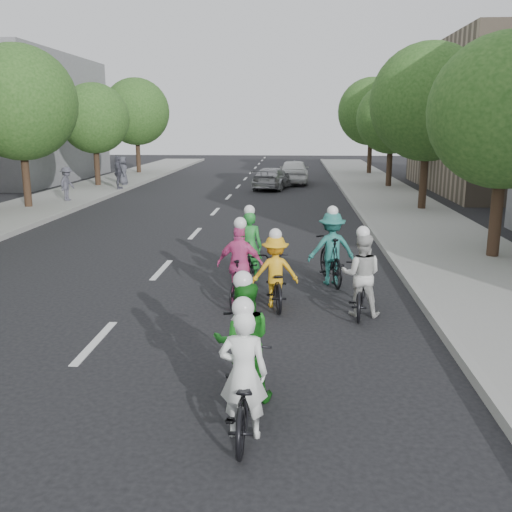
# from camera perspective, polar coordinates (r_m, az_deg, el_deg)

# --- Properties ---
(ground) EXTENTS (120.00, 120.00, 0.00)m
(ground) POSITION_cam_1_polar(r_m,az_deg,el_deg) (10.26, -15.78, -8.32)
(ground) COLOR black
(ground) RESTS_ON ground
(curb_left) EXTENTS (0.18, 80.00, 0.18)m
(curb_left) POSITION_cam_1_polar(r_m,az_deg,el_deg) (21.49, -22.23, 2.54)
(curb_left) COLOR #999993
(curb_left) RESTS_ON ground
(sidewalk_right) EXTENTS (4.00, 80.00, 0.15)m
(sidewalk_right) POSITION_cam_1_polar(r_m,az_deg,el_deg) (19.86, 17.29, 2.08)
(sidewalk_right) COLOR gray
(sidewalk_right) RESTS_ON ground
(curb_right) EXTENTS (0.18, 80.00, 0.18)m
(curb_right) POSITION_cam_1_polar(r_m,az_deg,el_deg) (19.49, 11.70, 2.25)
(curb_right) COLOR #999993
(curb_right) RESTS_ON ground
(tree_l_3) EXTENTS (4.80, 4.80, 6.93)m
(tree_l_3) POSITION_cam_1_polar(r_m,az_deg,el_deg) (26.64, -22.59, 13.96)
(tree_l_3) COLOR black
(tree_l_3) RESTS_ON ground
(tree_l_4) EXTENTS (4.00, 4.00, 5.97)m
(tree_l_4) POSITION_cam_1_polar(r_m,az_deg,el_deg) (34.95, -15.89, 13.09)
(tree_l_4) COLOR black
(tree_l_4) RESTS_ON ground
(tree_l_5) EXTENTS (4.80, 4.80, 6.93)m
(tree_l_5) POSITION_cam_1_polar(r_m,az_deg,el_deg) (43.55, -11.89, 13.93)
(tree_l_5) COLOR black
(tree_l_5) RESTS_ON ground
(tree_r_0) EXTENTS (4.00, 4.00, 5.97)m
(tree_r_0) POSITION_cam_1_polar(r_m,az_deg,el_deg) (16.49, 23.72, 13.08)
(tree_r_0) COLOR black
(tree_r_0) RESTS_ON ground
(tree_r_1) EXTENTS (4.80, 4.80, 6.93)m
(tree_r_1) POSITION_cam_1_polar(r_m,az_deg,el_deg) (25.18, 16.87, 14.49)
(tree_r_1) COLOR black
(tree_r_1) RESTS_ON ground
(tree_r_2) EXTENTS (4.00, 4.00, 5.97)m
(tree_r_2) POSITION_cam_1_polar(r_m,az_deg,el_deg) (34.01, 13.42, 13.25)
(tree_r_2) COLOR black
(tree_r_2) RESTS_ON ground
(tree_r_3) EXTENTS (4.80, 4.80, 6.93)m
(tree_r_3) POSITION_cam_1_polar(r_m,az_deg,el_deg) (42.93, 11.48, 13.97)
(tree_r_3) COLOR black
(tree_r_3) RESTS_ON ground
(cyclist_0) EXTENTS (0.88, 1.96, 1.80)m
(cyclist_0) POSITION_cam_1_polar(r_m,az_deg,el_deg) (7.80, -1.25, -9.33)
(cyclist_0) COLOR black
(cyclist_0) RESTS_ON ground
(cyclist_1) EXTENTS (1.05, 1.72, 1.84)m
(cyclist_1) POSITION_cam_1_polar(r_m,az_deg,el_deg) (11.71, -1.54, -1.68)
(cyclist_1) COLOR black
(cyclist_1) RESTS_ON ground
(cyclist_2) EXTENTS (0.87, 1.85, 1.77)m
(cyclist_2) POSITION_cam_1_polar(r_m,az_deg,el_deg) (11.32, 10.42, -2.68)
(cyclist_2) COLOR black
(cyclist_2) RESTS_ON ground
(cyclist_3) EXTENTS (0.62, 1.77, 1.74)m
(cyclist_3) POSITION_cam_1_polar(r_m,az_deg,el_deg) (7.00, -1.21, -13.18)
(cyclist_3) COLOR black
(cyclist_3) RESTS_ON ground
(cyclist_4) EXTENTS (1.02, 1.91, 1.63)m
(cyclist_4) POSITION_cam_1_polar(r_m,az_deg,el_deg) (11.67, 1.93, -2.15)
(cyclist_4) COLOR black
(cyclist_4) RESTS_ON ground
(cyclist_5) EXTENTS (1.20, 1.95, 1.84)m
(cyclist_5) POSITION_cam_1_polar(r_m,az_deg,el_deg) (13.37, 7.53, 0.26)
(cyclist_5) COLOR black
(cyclist_5) RESTS_ON ground
(cyclist_6) EXTENTS (0.64, 1.64, 1.81)m
(cyclist_6) POSITION_cam_1_polar(r_m,az_deg,el_deg) (13.63, -0.63, 0.22)
(cyclist_6) COLOR black
(cyclist_6) RESTS_ON ground
(follow_car_lead) EXTENTS (2.53, 4.47, 1.22)m
(follow_car_lead) POSITION_cam_1_polar(r_m,az_deg,el_deg) (33.03, 1.68, 7.78)
(follow_car_lead) COLOR #A5A5A9
(follow_car_lead) RESTS_ON ground
(follow_car_trail) EXTENTS (1.90, 4.53, 1.53)m
(follow_car_trail) POSITION_cam_1_polar(r_m,az_deg,el_deg) (36.01, 3.82, 8.44)
(follow_car_trail) COLOR white
(follow_car_trail) RESTS_ON ground
(spectator_0) EXTENTS (0.73, 1.09, 1.57)m
(spectator_0) POSITION_cam_1_polar(r_m,az_deg,el_deg) (28.22, -18.37, 6.87)
(spectator_0) COLOR #4E4E5B
(spectator_0) RESTS_ON sidewalk_left
(spectator_1) EXTENTS (0.79, 1.16, 1.82)m
(spectator_1) POSITION_cam_1_polar(r_m,az_deg,el_deg) (32.46, -13.62, 8.12)
(spectator_1) COLOR #51515E
(spectator_1) RESTS_ON sidewalk_left
(spectator_2) EXTENTS (0.68, 0.89, 1.64)m
(spectator_2) POSITION_cam_1_polar(r_m,az_deg,el_deg) (34.81, -13.15, 8.31)
(spectator_2) COLOR #484954
(spectator_2) RESTS_ON sidewalk_left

